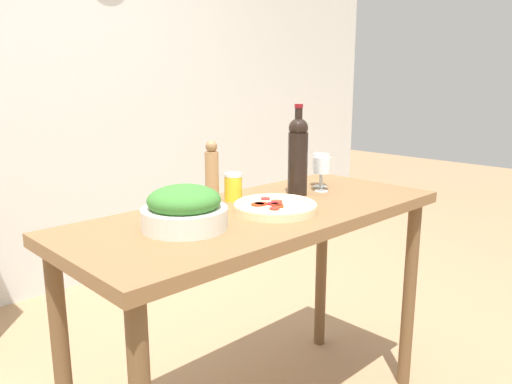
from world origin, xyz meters
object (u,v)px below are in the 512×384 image
object	(u,v)px
pepper_mill	(212,173)
salt_canister	(233,187)
salad_bowl	(185,209)
wine_glass_near	(322,167)
wine_bottle	(298,154)
wine_glass_far	(321,163)
homemade_pizza	(275,207)

from	to	relation	value
pepper_mill	salt_canister	distance (m)	0.11
salad_bowl	salt_canister	bearing A→B (deg)	26.56
wine_glass_near	salad_bowl	bearing A→B (deg)	-176.73
wine_bottle	salt_canister	bearing A→B (deg)	157.11
pepper_mill	wine_bottle	bearing A→B (deg)	-21.35
wine_glass_near	wine_glass_far	size ratio (longest dim) A/B	1.00
wine_bottle	wine_glass_far	bearing A→B (deg)	9.73
wine_glass_far	salt_canister	size ratio (longest dim) A/B	1.36
wine_bottle	pepper_mill	bearing A→B (deg)	158.65
wine_bottle	salad_bowl	distance (m)	0.63
wine_glass_far	salad_bowl	size ratio (longest dim) A/B	0.54
wine_glass_near	salt_canister	size ratio (longest dim) A/B	1.36
homemade_pizza	salt_canister	distance (m)	0.24
salad_bowl	homemade_pizza	bearing A→B (deg)	-8.67
wine_bottle	pepper_mill	size ratio (longest dim) A/B	1.53
pepper_mill	homemade_pizza	size ratio (longest dim) A/B	0.81
wine_glass_far	salad_bowl	xyz separation A→B (m)	(-0.80, -0.11, -0.04)
pepper_mill	wine_glass_far	bearing A→B (deg)	-10.76
pepper_mill	homemade_pizza	distance (m)	0.29
wine_glass_far	pepper_mill	xyz separation A→B (m)	(-0.53, 0.10, 0.01)
salad_bowl	wine_bottle	bearing A→B (deg)	6.74
salad_bowl	wine_glass_far	bearing A→B (deg)	7.45
wine_glass_near	homemade_pizza	size ratio (longest dim) A/B	0.49
salt_canister	wine_glass_far	bearing A→B (deg)	-9.63
wine_bottle	wine_glass_near	xyz separation A→B (m)	(0.12, -0.03, -0.06)
salad_bowl	homemade_pizza	xyz separation A→B (m)	(0.35, -0.05, -0.04)
wine_bottle	homemade_pizza	bearing A→B (deg)	-154.29
wine_bottle	salt_canister	size ratio (longest dim) A/B	3.42
wine_bottle	wine_glass_near	distance (m)	0.14
pepper_mill	salad_bowl	size ratio (longest dim) A/B	0.88
homemade_pizza	wine_bottle	bearing A→B (deg)	25.71
wine_bottle	salad_bowl	bearing A→B (deg)	-173.26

